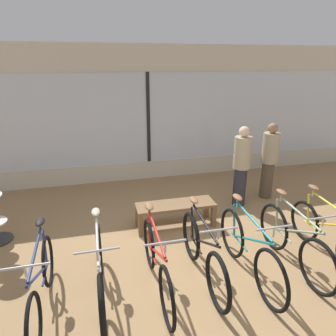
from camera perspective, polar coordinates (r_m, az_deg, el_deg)
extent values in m
plane|color=#99754C|center=(4.65, 5.01, -17.81)|extent=(24.00, 24.00, 0.00)
cube|color=beige|center=(7.64, -3.58, -0.23)|extent=(12.00, 0.08, 0.45)
cube|color=silver|center=(7.30, -3.80, 9.40)|extent=(12.00, 0.04, 2.15)
cube|color=beige|center=(7.19, -4.06, 20.25)|extent=(12.00, 0.08, 0.60)
cube|color=black|center=(7.28, -3.76, 9.36)|extent=(0.08, 0.02, 2.15)
torus|color=black|center=(4.43, -21.92, -16.09)|extent=(0.04, 0.67, 0.67)
torus|color=black|center=(3.62, -24.16, -25.81)|extent=(0.04, 0.67, 0.67)
cylinder|color=navy|center=(3.84, -23.47, -18.07)|extent=(0.03, 1.00, 0.51)
cylinder|color=navy|center=(4.27, -22.41, -13.76)|extent=(0.03, 0.11, 0.49)
cylinder|color=navy|center=(3.71, -23.99, -14.39)|extent=(0.03, 0.93, 0.10)
cylinder|color=navy|center=(4.24, -22.33, -17.96)|extent=(0.03, 0.48, 0.03)
cylinder|color=#B2B2B7|center=(4.08, -23.05, -10.40)|extent=(0.02, 0.02, 0.14)
ellipsoid|color=black|center=(4.04, -23.20, -9.42)|extent=(0.11, 0.22, 0.06)
cylinder|color=#B2B2B7|center=(3.28, -25.52, -17.44)|extent=(0.02, 0.02, 0.12)
cylinder|color=#ADADB2|center=(3.25, -25.68, -16.59)|extent=(0.46, 0.02, 0.02)
torus|color=black|center=(4.40, -12.96, -14.94)|extent=(0.06, 0.72, 0.72)
torus|color=black|center=(3.57, -12.43, -24.53)|extent=(0.06, 0.72, 0.72)
cylinder|color=#BCBCC1|center=(3.80, -12.99, -16.78)|extent=(0.03, 1.00, 0.51)
cylinder|color=#BCBCC1|center=(4.24, -13.20, -12.56)|extent=(0.03, 0.11, 0.49)
cylinder|color=#BCBCC1|center=(3.67, -13.34, -13.03)|extent=(0.03, 0.93, 0.10)
cylinder|color=#BCBCC1|center=(4.21, -12.87, -16.77)|extent=(0.03, 0.48, 0.03)
cylinder|color=#B2B2B7|center=(4.05, -13.53, -9.14)|extent=(0.02, 0.02, 0.14)
ellipsoid|color=#B2A893|center=(4.01, -13.62, -8.13)|extent=(0.11, 0.22, 0.06)
cylinder|color=#B2B2B7|center=(3.23, -13.28, -15.97)|extent=(0.02, 0.02, 0.12)
cylinder|color=#ADADB2|center=(3.20, -13.37, -15.09)|extent=(0.46, 0.02, 0.02)
torus|color=black|center=(4.44, -3.62, -14.13)|extent=(0.04, 0.71, 0.71)
torus|color=black|center=(3.61, -0.25, -23.42)|extent=(0.04, 0.71, 0.71)
cylinder|color=red|center=(3.84, -2.08, -15.84)|extent=(0.03, 1.01, 0.51)
cylinder|color=red|center=(4.28, -3.60, -11.75)|extent=(0.03, 0.11, 0.49)
cylinder|color=red|center=(3.71, -2.23, -12.11)|extent=(0.03, 0.94, 0.10)
cylinder|color=red|center=(4.24, -3.00, -15.92)|extent=(0.03, 0.49, 0.03)
cylinder|color=#B2B2B7|center=(4.09, -3.58, -8.32)|extent=(0.02, 0.02, 0.14)
ellipsoid|color=brown|center=(4.05, -3.61, -7.32)|extent=(0.11, 0.22, 0.06)
cylinder|color=#B2B2B7|center=(3.27, -0.52, -14.90)|extent=(0.02, 0.02, 0.12)
cylinder|color=#ADADB2|center=(3.24, -0.52, -14.02)|extent=(0.46, 0.02, 0.02)
torus|color=black|center=(4.60, 4.38, -12.73)|extent=(0.06, 0.72, 0.72)
torus|color=black|center=(3.84, 9.44, -20.60)|extent=(0.06, 0.72, 0.72)
cylinder|color=black|center=(4.04, 6.96, -13.89)|extent=(0.03, 0.96, 0.51)
cylinder|color=black|center=(4.45, 4.63, -10.39)|extent=(0.03, 0.11, 0.49)
cylinder|color=black|center=(3.92, 6.98, -10.30)|extent=(0.03, 0.89, 0.10)
cylinder|color=black|center=(4.42, 5.34, -14.28)|extent=(0.03, 0.46, 0.03)
cylinder|color=#B2B2B7|center=(4.27, 4.91, -7.04)|extent=(0.02, 0.02, 0.14)
ellipsoid|color=brown|center=(4.23, 4.94, -6.08)|extent=(0.11, 0.22, 0.06)
cylinder|color=#B2B2B7|center=(3.52, 9.61, -12.39)|extent=(0.02, 0.02, 0.12)
cylinder|color=#ADADB2|center=(3.49, 9.67, -11.56)|extent=(0.46, 0.02, 0.02)
torus|color=black|center=(4.74, 12.07, -11.97)|extent=(0.05, 0.74, 0.74)
torus|color=black|center=(3.99, 18.94, -19.43)|extent=(0.05, 0.74, 0.74)
cylinder|color=#1E7A7F|center=(4.19, 15.71, -13.00)|extent=(0.03, 0.99, 0.51)
cylinder|color=#1E7A7F|center=(4.59, 12.50, -9.66)|extent=(0.03, 0.11, 0.49)
cylinder|color=#1E7A7F|center=(4.07, 15.86, -9.52)|extent=(0.03, 0.92, 0.10)
cylinder|color=#1E7A7F|center=(4.56, 13.39, -13.46)|extent=(0.03, 0.48, 0.03)
cylinder|color=#B2B2B7|center=(4.41, 13.02, -6.38)|extent=(0.02, 0.02, 0.14)
ellipsoid|color=brown|center=(4.38, 13.10, -5.44)|extent=(0.11, 0.22, 0.06)
cylinder|color=#B2B2B7|center=(3.69, 19.50, -11.47)|extent=(0.02, 0.02, 0.12)
cylinder|color=#ADADB2|center=(3.66, 19.61, -10.67)|extent=(0.46, 0.02, 0.02)
torus|color=black|center=(5.08, 19.45, -10.47)|extent=(0.05, 0.73, 0.73)
torus|color=black|center=(4.43, 26.66, -16.43)|extent=(0.05, 0.73, 0.73)
cylinder|color=gray|center=(4.59, 23.45, -10.98)|extent=(0.03, 0.94, 0.51)
cylinder|color=gray|center=(4.94, 20.01, -8.27)|extent=(0.03, 0.11, 0.49)
cylinder|color=gray|center=(4.49, 23.70, -7.77)|extent=(0.03, 0.87, 0.10)
cylinder|color=gray|center=(4.93, 20.87, -11.69)|extent=(0.03, 0.45, 0.03)
cylinder|color=#B2B2B7|center=(4.78, 20.70, -5.18)|extent=(0.02, 0.02, 0.14)
ellipsoid|color=brown|center=(4.75, 20.82, -4.31)|extent=(0.11, 0.22, 0.06)
cylinder|color=#B2B2B7|center=(4.16, 27.42, -9.11)|extent=(0.02, 0.02, 0.12)
cylinder|color=#ADADB2|center=(4.13, 27.55, -8.37)|extent=(0.46, 0.02, 0.02)
torus|color=black|center=(5.51, 24.54, -9.09)|extent=(0.05, 0.67, 0.67)
cylinder|color=gold|center=(5.04, 28.78, -9.45)|extent=(0.03, 0.97, 0.51)
cylinder|color=gold|center=(5.38, 25.15, -7.03)|extent=(0.03, 0.11, 0.49)
cylinder|color=gold|center=(4.95, 29.07, -6.50)|extent=(0.03, 0.90, 0.10)
cylinder|color=gold|center=(5.36, 26.06, -10.19)|extent=(0.03, 0.47, 0.03)
cylinder|color=#B2B2B7|center=(5.23, 25.91, -4.16)|extent=(0.02, 0.02, 0.14)
ellipsoid|color=brown|center=(5.20, 26.04, -3.35)|extent=(0.11, 0.22, 0.06)
cube|color=brown|center=(5.34, 1.46, -7.06)|extent=(1.40, 0.44, 0.05)
cube|color=brown|center=(5.18, -5.22, -10.89)|extent=(0.08, 0.08, 0.39)
cube|color=brown|center=(5.49, 8.68, -9.13)|extent=(0.08, 0.08, 0.39)
cube|color=brown|center=(5.49, -5.82, -9.02)|extent=(0.08, 0.08, 0.39)
cube|color=brown|center=(5.79, 7.33, -7.48)|extent=(0.08, 0.08, 0.39)
cylinder|color=brown|center=(6.83, 18.28, -2.16)|extent=(0.37, 0.37, 0.80)
cylinder|color=tan|center=(6.61, 18.94, 3.63)|extent=(0.48, 0.48, 0.63)
sphere|color=#9E7051|center=(6.51, 19.35, 7.18)|extent=(0.21, 0.21, 0.21)
cylinder|color=#2D2D38|center=(6.32, 13.46, -3.42)|extent=(0.36, 0.36, 0.80)
cylinder|color=tan|center=(6.08, 13.99, 2.84)|extent=(0.47, 0.47, 0.64)
sphere|color=beige|center=(5.97, 14.33, 6.72)|extent=(0.21, 0.21, 0.21)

